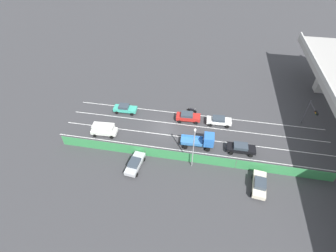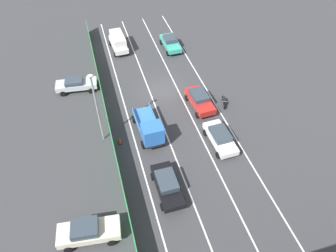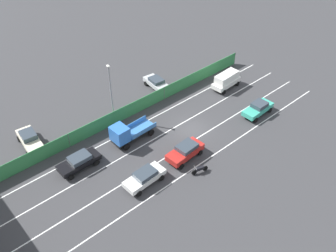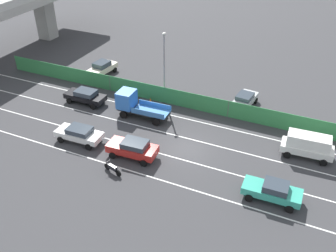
# 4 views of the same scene
# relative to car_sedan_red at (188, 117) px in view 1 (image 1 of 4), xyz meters

# --- Properties ---
(ground_plane) EXTENTS (300.00, 300.00, 0.00)m
(ground_plane) POSITION_rel_car_sedan_red_xyz_m (3.00, -3.94, -0.94)
(ground_plane) COLOR #38383A
(lane_line_left_edge) EXTENTS (0.14, 46.80, 0.01)m
(lane_line_left_edge) POSITION_rel_car_sedan_red_xyz_m (-1.86, 1.46, -0.93)
(lane_line_left_edge) COLOR silver
(lane_line_left_edge) RESTS_ON ground
(lane_line_mid_left) EXTENTS (0.14, 46.80, 0.01)m
(lane_line_mid_left) POSITION_rel_car_sedan_red_xyz_m (1.38, 1.46, -0.93)
(lane_line_mid_left) COLOR silver
(lane_line_mid_left) RESTS_ON ground
(lane_line_mid_right) EXTENTS (0.14, 46.80, 0.01)m
(lane_line_mid_right) POSITION_rel_car_sedan_red_xyz_m (4.61, 1.46, -0.93)
(lane_line_mid_right) COLOR silver
(lane_line_mid_right) RESTS_ON ground
(lane_line_right_edge) EXTENTS (0.14, 46.80, 0.01)m
(lane_line_right_edge) POSITION_rel_car_sedan_red_xyz_m (7.85, 1.46, -0.93)
(lane_line_right_edge) COLOR silver
(lane_line_right_edge) RESTS_ON ground
(green_fence) EXTENTS (0.10, 42.90, 1.89)m
(green_fence) POSITION_rel_car_sedan_red_xyz_m (10.01, 1.46, 0.01)
(green_fence) COLOR #338447
(green_fence) RESTS_ON ground
(car_sedan_red) EXTENTS (2.27, 4.55, 1.67)m
(car_sedan_red) POSITION_rel_car_sedan_red_xyz_m (0.00, 0.00, 0.00)
(car_sedan_red) COLOR red
(car_sedan_red) RESTS_ON ground
(car_sedan_white) EXTENTS (2.15, 4.55, 1.51)m
(car_sedan_white) POSITION_rel_car_sedan_red_xyz_m (-0.01, 5.71, -0.07)
(car_sedan_white) COLOR white
(car_sedan_white) RESTS_ON ground
(car_van_white) EXTENTS (2.17, 4.55, 2.20)m
(car_van_white) POSITION_rel_car_sedan_red_xyz_m (6.45, -13.98, 0.30)
(car_van_white) COLOR silver
(car_van_white) RESTS_ON ground
(car_sedan_black) EXTENTS (2.05, 4.60, 1.55)m
(car_sedan_black) POSITION_rel_car_sedan_red_xyz_m (6.37, 9.49, -0.06)
(car_sedan_black) COLOR black
(car_sedan_black) RESTS_ON ground
(car_taxi_teal) EXTENTS (2.07, 4.49, 1.62)m
(car_taxi_teal) POSITION_rel_car_sedan_red_xyz_m (-0.33, -12.34, -0.05)
(car_taxi_teal) COLOR teal
(car_taxi_teal) RESTS_ON ground
(flatbed_truck_blue) EXTENTS (2.35, 5.52, 2.63)m
(flatbed_truck_blue) POSITION_rel_car_sedan_red_xyz_m (6.30, 3.31, 0.40)
(flatbed_truck_blue) COLOR black
(flatbed_truck_blue) RESTS_ON ground
(motorcycle) EXTENTS (0.74, 1.91, 0.93)m
(motorcycle) POSITION_rel_car_sedan_red_xyz_m (-2.70, 0.47, -0.48)
(motorcycle) COLOR black
(motorcycle) RESTS_ON ground
(parked_wagon_silver) EXTENTS (4.77, 2.36, 1.50)m
(parked_wagon_silver) POSITION_rel_car_sedan_red_xyz_m (12.62, -6.64, -0.09)
(parked_wagon_silver) COLOR #B2B5B7
(parked_wagon_silver) RESTS_ON ground
(parked_sedan_cream) EXTENTS (4.82, 2.42, 1.71)m
(parked_sedan_cream) POSITION_rel_car_sedan_red_xyz_m (13.15, 11.83, -0.01)
(parked_sedan_cream) COLOR beige
(parked_sedan_cream) RESTS_ON ground
(traffic_light) EXTENTS (3.69, 0.54, 5.02)m
(traffic_light) POSITION_rel_car_sedan_red_xyz_m (-1.94, 21.05, 2.67)
(traffic_light) COLOR #47474C
(traffic_light) RESTS_ON ground
(street_lamp) EXTENTS (0.60, 0.36, 7.74)m
(street_lamp) POSITION_rel_car_sedan_red_xyz_m (10.76, 1.94, 3.71)
(street_lamp) COLOR gray
(street_lamp) RESTS_ON ground
(traffic_cone) EXTENTS (0.47, 0.47, 0.66)m
(traffic_cone) POSITION_rel_car_sedan_red_xyz_m (9.27, 2.97, -0.63)
(traffic_cone) COLOR orange
(traffic_cone) RESTS_ON ground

